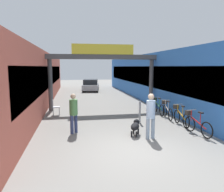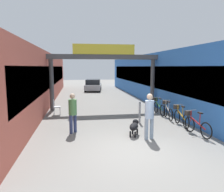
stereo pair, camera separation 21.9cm
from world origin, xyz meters
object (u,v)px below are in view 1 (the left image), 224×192
Objects in this scene: cafe_chair_aluminium_nearer at (55,106)px; parked_car_silver at (91,85)px; bicycle_orange_second at (180,116)px; bicycle_green_farthest at (158,107)px; dog_on_leash at (135,126)px; pedestrian_with_dog at (151,113)px; bicycle_red_nearest at (196,124)px; pedestrian_companion at (74,111)px; bicycle_silver_third at (167,110)px; bollard_post_metal at (140,112)px.

parked_car_silver is (3.13, 12.53, 0.10)m from cafe_chair_aluminium_nearer.
bicycle_orange_second is 2.56m from bicycle_green_farthest.
bicycle_orange_second is 6.93m from cafe_chair_aluminium_nearer.
dog_on_leash is 16.94m from parked_car_silver.
parked_car_silver is (-0.84, 17.49, -0.38)m from pedestrian_with_dog.
bicycle_orange_second is 16.09m from parked_car_silver.
bicycle_red_nearest is at bearing -37.88° from cafe_chair_aluminium_nearer.
bicycle_orange_second is (2.57, 1.12, 0.05)m from dog_on_leash.
bicycle_red_nearest is at bearing -6.96° from dog_on_leash.
pedestrian_companion is at bearing -175.60° from bicycle_orange_second.
bicycle_silver_third and bicycle_green_farthest have the same top height.
pedestrian_with_dog is 1.05× the size of bicycle_orange_second.
bicycle_orange_second is at bearing 38.15° from pedestrian_with_dog.
dog_on_leash is 2.55m from bicycle_red_nearest.
parked_car_silver reaches higher than bollard_post_metal.
pedestrian_companion is 16.34m from parked_car_silver.
bollard_post_metal is 0.26× the size of parked_car_silver.
bicycle_silver_third is 1.91m from bollard_post_metal.
cafe_chair_aluminium_nearer is at bearing 128.71° from dog_on_leash.
dog_on_leash is 0.78× the size of bollard_post_metal.
bicycle_red_nearest and bicycle_orange_second have the same top height.
bollard_post_metal is 5.01m from cafe_chair_aluminium_nearer.
dog_on_leash is 0.20× the size of parked_car_silver.
pedestrian_with_dog is 17.51m from parked_car_silver.
bicycle_red_nearest is at bearing -88.86° from bicycle_green_farthest.
pedestrian_companion is at bearing 168.24° from bicycle_red_nearest.
pedestrian_companion reaches higher than bollard_post_metal.
pedestrian_with_dog is at bearing -51.35° from dog_on_leash.
bollard_post_metal is (-1.78, 2.12, 0.12)m from bicycle_red_nearest.
pedestrian_companion is at bearing -161.54° from bollard_post_metal.
bicycle_silver_third reaches higher than cafe_chair_aluminium_nearer.
bicycle_red_nearest is 1.53× the size of bollard_post_metal.
parked_car_silver is at bearing 99.65° from bicycle_red_nearest.
pedestrian_companion is 3.43m from bollard_post_metal.
cafe_chair_aluminium_nearer is (-4.29, 2.60, -0.02)m from bollard_post_metal.
dog_on_leash is 0.51× the size of bicycle_silver_third.
dog_on_leash is at bearing -16.50° from pedestrian_companion.
bicycle_orange_second is 1.01× the size of bicycle_silver_third.
cafe_chair_aluminium_nearer is 12.92m from parked_car_silver.
pedestrian_companion is 1.00× the size of bicycle_red_nearest.
pedestrian_companion reaches higher than cafe_chair_aluminium_nearer.
bollard_post_metal is at bearing -31.20° from cafe_chair_aluminium_nearer.
bicycle_silver_third is at bearing 22.32° from bollard_post_metal.
dog_on_leash is at bearing -123.64° from bicycle_green_farthest.
cafe_chair_aluminium_nearer is at bearing 151.69° from bicycle_orange_second.
bicycle_orange_second is (2.13, 1.67, -0.58)m from pedestrian_with_dog.
bicycle_orange_second is (5.04, 0.39, -0.52)m from pedestrian_companion.
cafe_chair_aluminium_nearer is at bearing 173.11° from bicycle_green_farthest.
bollard_post_metal reaches higher than bicycle_silver_third.
cafe_chair_aluminium_nearer is (-5.98, 0.72, 0.10)m from bicycle_green_farthest.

